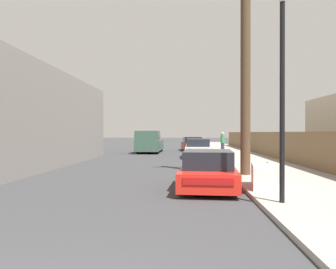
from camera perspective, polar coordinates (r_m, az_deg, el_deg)
name	(u,v)px	position (r m, az deg, el deg)	size (l,w,h in m)	color
sidewalk_curb	(235,155)	(25.98, 11.58, -3.46)	(4.20, 63.00, 0.12)	#9E998E
discarded_fridge	(263,176)	(10.36, 16.16, -6.94)	(0.86, 1.65, 0.72)	white
parked_sports_car_red	(208,171)	(10.71, 6.97, -6.25)	(2.00, 4.45, 1.21)	red
car_parked_mid	(198,149)	(23.39, 5.22, -2.48)	(1.83, 4.49, 1.33)	silver
car_parked_far	(192,144)	(32.35, 4.21, -1.70)	(2.22, 4.53, 1.34)	#5B1E19
pickup_truck	(149,142)	(28.76, -3.27, -1.30)	(2.05, 5.78, 1.92)	#385647
utility_pole	(245,62)	(13.58, 13.34, 12.14)	(1.80, 0.39, 8.74)	#4C3826
street_lamp	(282,81)	(8.30, 19.28, 8.79)	(0.26, 0.26, 5.00)	black
wooden_fence	(270,144)	(23.51, 17.34, -1.64)	(0.08, 41.92, 1.70)	brown
building_left_block	(0,120)	(19.42, -27.25, 2.34)	(7.00, 16.11, 4.93)	gray
pedestrian	(223,142)	(26.80, 9.50, -1.33)	(0.34, 0.34, 1.71)	#282D42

